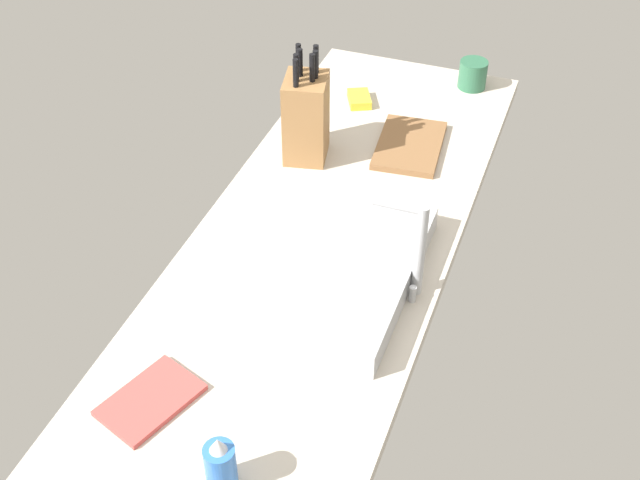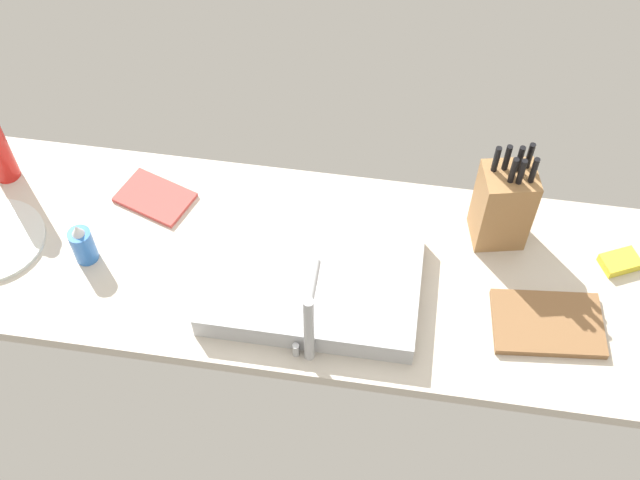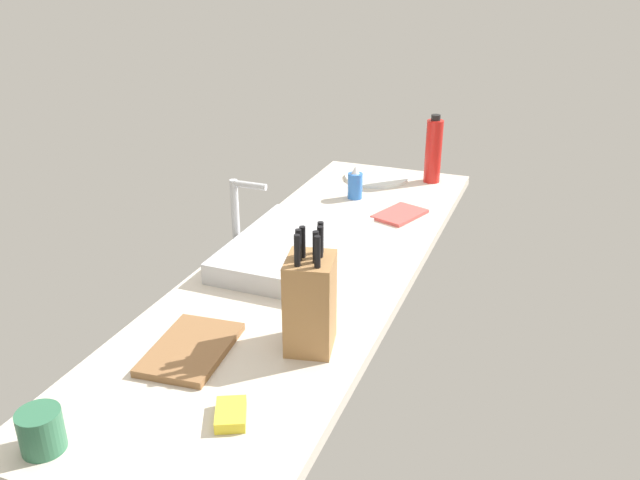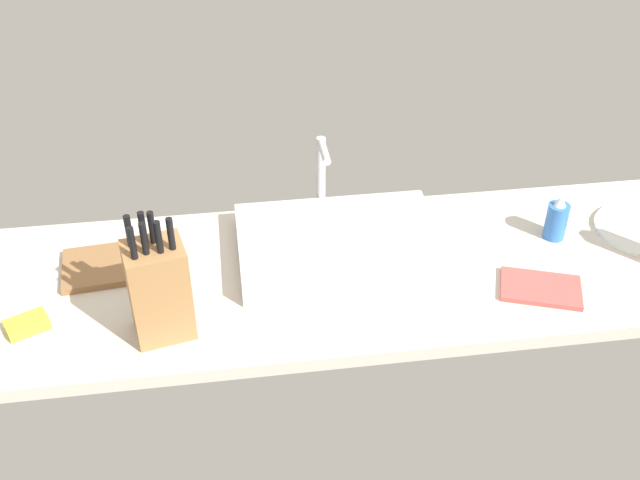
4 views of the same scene
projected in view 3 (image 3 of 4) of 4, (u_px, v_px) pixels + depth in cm
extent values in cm
cube|color=beige|center=(312.00, 269.00, 194.70)|extent=(199.15, 59.68, 3.50)
cube|color=#B7BABF|center=(294.00, 249.00, 196.54)|extent=(50.18, 34.55, 6.15)
cylinder|color=#B7BABF|center=(235.00, 217.00, 197.14)|extent=(2.40, 2.40, 23.28)
cylinder|color=#B7BABF|center=(249.00, 186.00, 191.04)|extent=(2.00, 10.65, 2.00)
cylinder|color=#B7BABF|center=(242.00, 242.00, 204.04)|extent=(1.60, 1.60, 4.00)
cube|color=#9E7042|center=(310.00, 304.00, 149.42)|extent=(14.40, 13.06, 22.72)
cylinder|color=black|center=(317.00, 252.00, 139.48)|extent=(1.66, 1.66, 7.36)
cylinder|color=black|center=(297.00, 251.00, 140.13)|extent=(1.66, 1.66, 7.36)
cylinder|color=black|center=(316.00, 247.00, 141.79)|extent=(1.66, 1.66, 7.36)
cylinder|color=black|center=(298.00, 245.00, 142.72)|extent=(1.66, 1.66, 7.36)
cylinder|color=black|center=(320.00, 242.00, 144.25)|extent=(1.66, 1.66, 7.36)
cylinder|color=black|center=(302.00, 242.00, 144.25)|extent=(1.66, 1.66, 7.36)
cylinder|color=black|center=(321.00, 237.00, 146.57)|extent=(1.66, 1.66, 7.36)
cube|color=brown|center=(191.00, 349.00, 151.22)|extent=(26.80, 19.06, 1.80)
cylinder|color=blue|center=(355.00, 186.00, 243.63)|extent=(5.58, 5.58, 9.67)
cone|color=silver|center=(355.00, 170.00, 241.09)|extent=(3.07, 3.07, 2.80)
cylinder|color=red|center=(433.00, 151.00, 258.02)|extent=(6.52, 6.52, 24.94)
cylinder|color=black|center=(436.00, 118.00, 252.50)|extent=(3.59, 3.59, 2.20)
cylinder|color=silver|center=(377.00, 177.00, 266.04)|extent=(25.67, 25.67, 1.20)
cube|color=#CC4C47|center=(400.00, 214.00, 228.81)|extent=(21.59, 17.76, 1.20)
cylinder|color=#2D6647|center=(41.00, 431.00, 120.62)|extent=(8.25, 8.25, 8.36)
cube|color=yellow|center=(231.00, 414.00, 129.47)|extent=(10.71, 9.31, 2.40)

